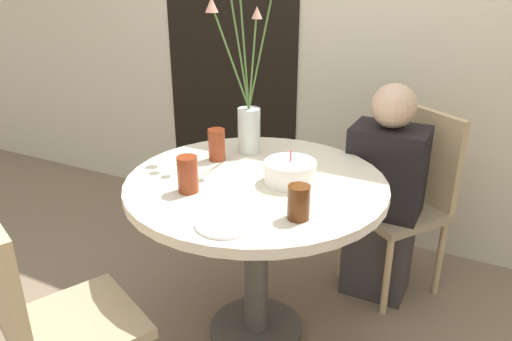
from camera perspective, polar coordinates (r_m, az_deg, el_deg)
ground_plane at (r=2.40m, az=-0.00°, el=-17.86°), size 16.00×16.00×0.00m
wall_back at (r=2.86m, az=10.62°, el=17.20°), size 8.00×0.05×2.60m
doorway_panel at (r=3.16m, az=-2.98°, el=13.00°), size 0.90×0.01×2.05m
dining_table at (r=2.05m, az=-0.00°, el=-4.53°), size 1.05×1.05×0.76m
chair_near_front at (r=2.56m, az=17.06°, el=-2.37°), size 0.56×0.56×0.91m
chair_far_back at (r=1.79m, az=-22.70°, el=-15.09°), size 0.53×0.53×0.91m
birthday_cake at (r=1.95m, az=3.92°, el=-0.18°), size 0.20×0.20×0.13m
flower_vase at (r=2.20m, az=-1.12°, el=7.69°), size 0.32×0.18×0.77m
side_plate at (r=1.66m, az=-3.54°, el=-6.11°), size 0.20×0.20×0.01m
drink_glass_0 at (r=1.68m, az=4.90°, el=-3.65°), size 0.08×0.08×0.12m
drink_glass_1 at (r=1.88m, az=-7.81°, el=-0.43°), size 0.08×0.08×0.14m
drink_glass_2 at (r=2.17m, az=-4.52°, el=2.97°), size 0.07×0.07×0.14m
person_boy at (r=2.47m, az=14.36°, el=-3.39°), size 0.34×0.24×1.07m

